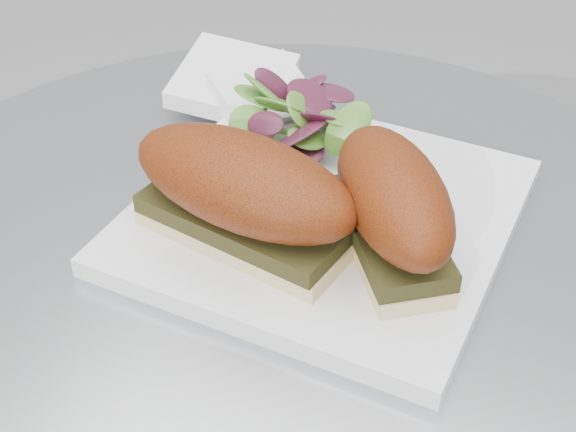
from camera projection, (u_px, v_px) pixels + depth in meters
name	position (u px, v px, depth m)	size (l,w,h in m)	color
plate	(324.00, 215.00, 0.62)	(0.27, 0.27, 0.02)	white
sandwich_left	(243.00, 191.00, 0.55)	(0.19, 0.10, 0.08)	#FADF9C
sandwich_right	(392.00, 204.00, 0.54)	(0.15, 0.16, 0.08)	#FADF9C
salad	(310.00, 118.00, 0.66)	(0.10, 0.10, 0.05)	#5C9B32
napkin	(247.00, 101.00, 0.75)	(0.14, 0.14, 0.02)	white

